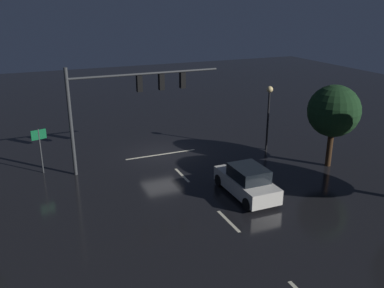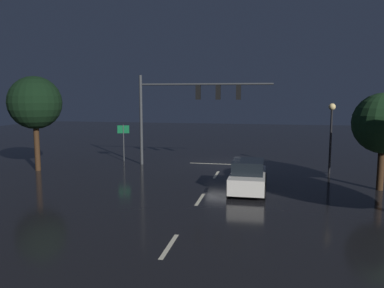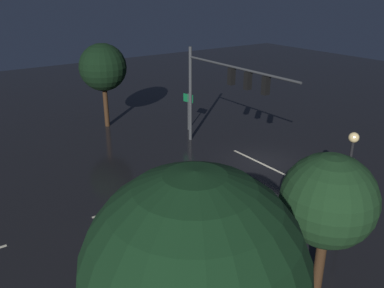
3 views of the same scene
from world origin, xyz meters
TOP-DOWN VIEW (x-y plane):
  - ground_plane at (0.00, 0.00)m, footprint 80.00×80.00m
  - traffic_signal_assembly at (2.40, 1.31)m, footprint 9.53×0.47m
  - lane_dash_far at (0.00, 4.00)m, footprint 0.16×2.20m
  - lane_dash_mid at (0.00, 10.00)m, footprint 0.16×2.20m
  - lane_dash_near at (0.00, 16.00)m, footprint 0.16×2.20m
  - stop_bar at (0.00, 0.13)m, footprint 5.00×0.16m
  - car_approaching at (-2.22, 7.87)m, footprint 1.91×4.38m
  - street_lamp_left_kerb at (-7.20, 2.13)m, footprint 0.44×0.44m
  - route_sign at (7.72, 0.27)m, footprint 0.88×0.29m
  - tree_right_near at (12.08, 4.95)m, footprint 3.51×3.51m
  - tree_left_far at (-9.19, 6.24)m, footprint 3.23×3.23m

SIDE VIEW (x-z plane):
  - ground_plane at x=0.00m, z-range 0.00..0.00m
  - lane_dash_far at x=0.00m, z-range 0.00..0.01m
  - lane_dash_mid at x=0.00m, z-range 0.00..0.01m
  - lane_dash_near at x=0.00m, z-range 0.00..0.01m
  - stop_bar at x=0.00m, z-range 0.00..0.01m
  - car_approaching at x=-2.22m, z-range -0.05..1.65m
  - route_sign at x=7.72m, z-range 0.62..3.44m
  - street_lamp_left_kerb at x=-7.20m, z-range 0.96..5.52m
  - tree_left_far at x=-9.19m, z-range 0.98..6.22m
  - tree_right_near at x=12.08m, z-range 1.39..7.73m
  - traffic_signal_assembly at x=2.40m, z-range 1.44..7.95m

